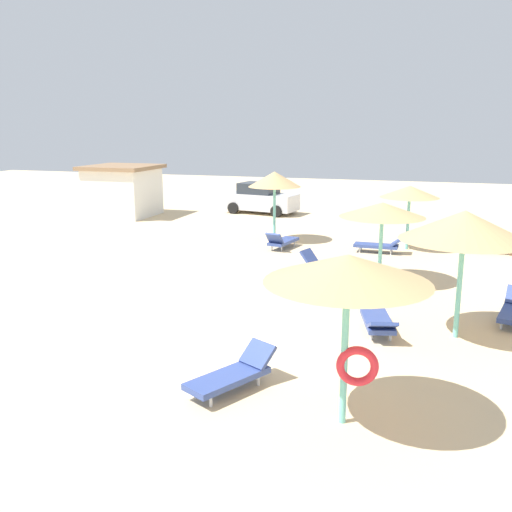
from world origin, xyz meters
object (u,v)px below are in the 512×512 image
Objects in this scene: lounger_1 at (282,241)px; lounger_5 at (378,322)px; bench_0 at (496,245)px; beach_cabana at (123,190)px; parasol_0 at (464,226)px; parasol_2 at (348,271)px; lounger_2 at (233,374)px; lounger_3 at (380,245)px; lounger_4 at (326,266)px; parasol_4 at (382,210)px; parasol_3 at (410,192)px; parasol_1 at (275,180)px; parked_car at (261,199)px.

lounger_1 reaches higher than lounger_5.
bench_0 is 0.41× the size of beach_cabana.
parasol_0 is 1.04× the size of parasol_2.
lounger_2 reaches higher than lounger_5.
parasol_0 is 9.39m from lounger_3.
lounger_3 is 0.97× the size of lounger_4.
parasol_4 is 2.73m from lounger_4.
bench_0 is at bearing 2.66° from parasol_3.
parasol_1 reaches higher than parasol_4.
bench_0 is at bearing 10.89° from lounger_1.
lounger_1 is at bearing 137.00° from parasol_4.
parasol_0 is at bearing -99.94° from bench_0.
beach_cabana is at bearing 151.72° from lounger_1.
parasol_4 is at bearing 95.22° from lounger_5.
parked_car is at bearing 116.08° from lounger_4.
parasol_4 reaches higher than parasol_3.
parasol_2 is 5.03m from lounger_5.
parasol_4 is (-2.21, 4.31, -0.35)m from parasol_0.
lounger_1 is at bearing -28.28° from beach_cabana.
lounger_1 is 0.46× the size of parked_car.
parasol_3 reaches higher than lounger_5.
lounger_2 is 4.50m from lounger_5.
lounger_3 is 11.24m from parked_car.
lounger_5 is at bearing -84.78° from parasol_4.
lounger_1 is 1.02× the size of lounger_3.
parasol_0 reaches higher than parasol_1.
parasol_4 is (4.99, -5.39, -0.32)m from parasol_1.
parasol_2 reaches higher than lounger_1.
parked_car is (-6.06, 12.39, 0.50)m from lounger_4.
beach_cabana reaches higher than parasol_3.
parasol_4 is at bearing -43.00° from lounger_1.
parasol_1 is (-7.20, 9.69, -0.03)m from parasol_0.
lounger_3 is 0.45× the size of parked_car.
parked_car is at bearing 24.20° from beach_cabana.
parasol_3 is at bearing -41.27° from parked_car.
lounger_2 is at bearing -90.70° from lounger_4.
parasol_0 is at bearing -49.72° from lounger_4.
parasol_2 is 13.69m from lounger_3.
parasol_2 is 1.49× the size of lounger_2.
parasol_3 is at bearing 89.16° from lounger_5.
lounger_3 is (-0.98, -1.01, -2.00)m from parasol_3.
parasol_4 is 5.07m from lounger_5.
lounger_5 is (-1.78, -0.32, -2.38)m from parasol_0.
parasol_1 reaches higher than parked_car.
parasol_1 is 5.57m from parasol_3.
lounger_1 is (-4.27, 3.98, -2.02)m from parasol_4.
parasol_3 is at bearing 79.89° from lounger_2.
lounger_3 is at bearing 70.82° from lounger_4.
parasol_1 is at bearing 132.81° from parasol_4.
lounger_4 is (-1.38, -3.98, 0.01)m from lounger_3.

